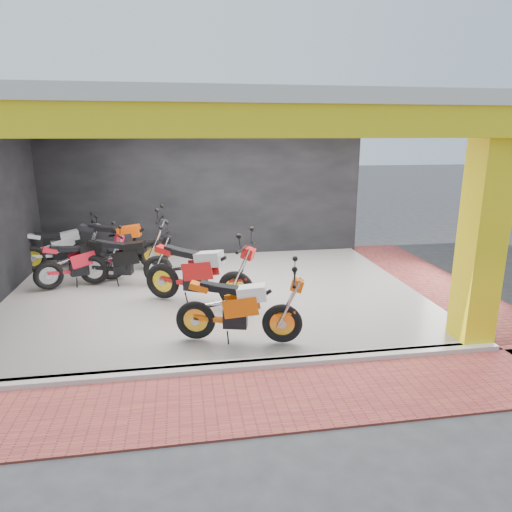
# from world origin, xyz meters

# --- Properties ---
(ground) EXTENTS (80.00, 80.00, 0.00)m
(ground) POSITION_xyz_m (0.00, 0.00, 0.00)
(ground) COLOR #2D2D30
(ground) RESTS_ON ground
(showroom_floor) EXTENTS (8.00, 6.00, 0.10)m
(showroom_floor) POSITION_xyz_m (0.00, 2.00, 0.05)
(showroom_floor) COLOR beige
(showroom_floor) RESTS_ON ground
(showroom_ceiling) EXTENTS (8.40, 6.40, 0.20)m
(showroom_ceiling) POSITION_xyz_m (0.00, 2.00, 3.60)
(showroom_ceiling) COLOR beige
(showroom_ceiling) RESTS_ON corner_column
(back_wall) EXTENTS (8.20, 0.20, 3.50)m
(back_wall) POSITION_xyz_m (0.00, 5.10, 1.75)
(back_wall) COLOR black
(back_wall) RESTS_ON ground
(corner_column) EXTENTS (0.50, 0.50, 3.50)m
(corner_column) POSITION_xyz_m (3.75, -0.75, 1.75)
(corner_column) COLOR yellow
(corner_column) RESTS_ON ground
(header_beam_front) EXTENTS (8.40, 0.30, 0.40)m
(header_beam_front) POSITION_xyz_m (0.00, -1.00, 3.30)
(header_beam_front) COLOR yellow
(header_beam_front) RESTS_ON corner_column
(header_beam_right) EXTENTS (0.30, 6.40, 0.40)m
(header_beam_right) POSITION_xyz_m (4.00, 2.00, 3.30)
(header_beam_right) COLOR yellow
(header_beam_right) RESTS_ON corner_column
(floor_kerb) EXTENTS (8.00, 0.20, 0.10)m
(floor_kerb) POSITION_xyz_m (0.00, -1.02, 0.05)
(floor_kerb) COLOR beige
(floor_kerb) RESTS_ON ground
(paver_front) EXTENTS (9.00, 1.40, 0.03)m
(paver_front) POSITION_xyz_m (0.00, -1.80, 0.01)
(paver_front) COLOR #9B3E32
(paver_front) RESTS_ON ground
(paver_right) EXTENTS (1.40, 7.00, 0.03)m
(paver_right) POSITION_xyz_m (4.80, 2.00, 0.01)
(paver_right) COLOR #9B3E32
(paver_right) RESTS_ON ground
(moto_hero) EXTENTS (2.15, 1.24, 1.24)m
(moto_hero) POSITION_xyz_m (0.83, -0.50, 0.72)
(moto_hero) COLOR #F35D0A
(moto_hero) RESTS_ON showroom_floor
(moto_row_a) EXTENTS (2.43, 1.84, 1.40)m
(moto_row_a) POSITION_xyz_m (0.32, 1.00, 0.80)
(moto_row_a) COLOR red
(moto_row_a) RESTS_ON showroom_floor
(moto_row_b) EXTENTS (2.17, 1.12, 1.27)m
(moto_row_b) POSITION_xyz_m (-1.11, 2.60, 0.73)
(moto_row_b) COLOR black
(moto_row_b) RESTS_ON showroom_floor
(moto_row_c) EXTENTS (2.44, 1.17, 1.44)m
(moto_row_c) POSITION_xyz_m (-1.27, 3.75, 0.82)
(moto_row_c) COLOR black
(moto_row_c) RESTS_ON showroom_floor
(moto_row_d) EXTENTS (2.07, 1.39, 1.19)m
(moto_row_d) POSITION_xyz_m (-2.10, 3.10, 0.69)
(moto_row_d) COLOR red
(moto_row_d) RESTS_ON showroom_floor
(moto_row_e) EXTENTS (2.06, 1.35, 1.18)m
(moto_row_e) POSITION_xyz_m (-2.80, 4.50, 0.69)
(moto_row_e) COLOR #B0B3B8
(moto_row_e) RESTS_ON showroom_floor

